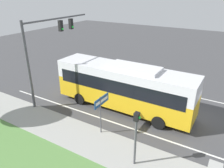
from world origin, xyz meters
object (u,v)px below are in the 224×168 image
at_px(bus, 124,85).
at_px(street_sign, 101,107).
at_px(signal_gantry, 48,42).
at_px(pedestrian_signal, 136,131).

distance_m(bus, street_sign, 3.67).
height_order(signal_gantry, street_sign, signal_gantry).
bearing_deg(signal_gantry, pedestrian_signal, -110.90).
bearing_deg(street_sign, signal_gantry, 71.64).
distance_m(bus, signal_gantry, 6.94).
relative_size(bus, signal_gantry, 1.53).
xyz_separation_m(bus, street_sign, (-3.65, -0.36, -0.04)).
bearing_deg(street_sign, bus, 5.60).
xyz_separation_m(bus, signal_gantry, (-1.50, 6.13, 2.89)).
relative_size(signal_gantry, pedestrian_signal, 2.17).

